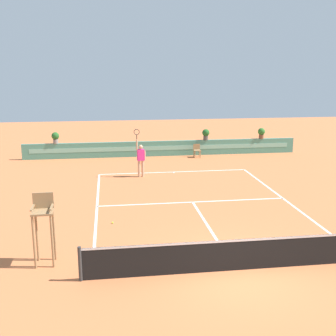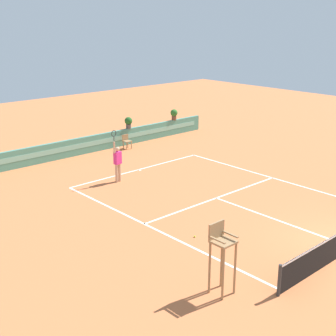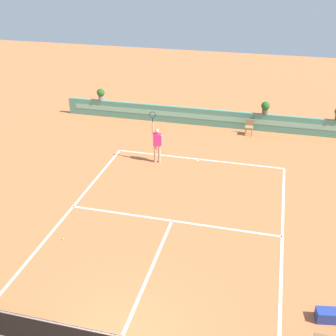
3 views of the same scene
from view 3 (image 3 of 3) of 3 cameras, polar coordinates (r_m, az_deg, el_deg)
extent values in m
plane|color=#C66B3D|center=(16.23, 0.19, -7.79)|extent=(60.00, 60.00, 0.00)
cube|color=white|center=(21.20, 4.07, 1.18)|extent=(8.22, 0.10, 0.01)
cube|color=white|center=(16.54, 0.53, -7.00)|extent=(8.22, 0.10, 0.01)
cube|color=white|center=(14.11, -2.66, -14.14)|extent=(0.10, 6.40, 0.01)
cube|color=white|center=(17.47, -13.11, -5.76)|extent=(0.10, 11.89, 0.01)
cube|color=white|center=(15.89, 14.89, -9.74)|extent=(0.10, 11.89, 0.01)
cube|color=white|center=(21.11, 4.02, 1.07)|extent=(0.10, 0.20, 0.01)
cube|color=white|center=(11.34, -7.73, -21.00)|extent=(8.82, 0.03, 0.06)
cube|color=#4C8E7A|center=(25.09, 6.02, 6.61)|extent=(18.00, 0.20, 1.00)
cube|color=#7ABCA8|center=(24.97, 5.98, 6.64)|extent=(17.10, 0.01, 0.28)
cylinder|color=#99754C|center=(24.11, 10.22, 4.73)|extent=(0.05, 0.05, 0.45)
cylinder|color=#99754C|center=(24.09, 11.05, 4.64)|extent=(0.05, 0.05, 0.45)
cylinder|color=#99754C|center=(24.43, 10.30, 5.04)|extent=(0.05, 0.05, 0.45)
cylinder|color=#99754C|center=(24.42, 11.12, 4.94)|extent=(0.05, 0.05, 0.45)
cube|color=#99754C|center=(24.17, 10.72, 5.37)|extent=(0.44, 0.44, 0.04)
cube|color=#99754C|center=(24.28, 10.80, 5.98)|extent=(0.44, 0.04, 0.36)
cube|color=navy|center=(13.45, 20.55, -17.86)|extent=(0.75, 0.48, 0.36)
cylinder|color=tan|center=(20.67, -1.16, 1.90)|extent=(0.14, 0.14, 0.90)
cylinder|color=tan|center=(20.69, -1.71, 1.92)|extent=(0.14, 0.14, 0.90)
cube|color=#E52D84|center=(20.36, -1.46, 3.81)|extent=(0.39, 0.27, 0.60)
sphere|color=tan|center=(20.19, -1.47, 4.93)|extent=(0.22, 0.22, 0.22)
cylinder|color=tan|center=(20.17, -2.04, 5.26)|extent=(0.09, 0.09, 0.55)
cylinder|color=black|center=(20.02, -2.06, 6.37)|extent=(0.04, 0.04, 0.24)
torus|color=#262626|center=(19.92, -2.07, 7.07)|extent=(0.31, 0.08, 0.31)
cylinder|color=tan|center=(20.36, -0.84, 3.66)|extent=(0.09, 0.09, 0.50)
sphere|color=#CCE033|center=(16.00, -13.75, -9.14)|extent=(0.07, 0.07, 0.07)
cylinder|color=gray|center=(26.64, -8.86, 9.15)|extent=(0.32, 0.32, 0.28)
sphere|color=#235B23|center=(26.54, -8.92, 9.86)|extent=(0.48, 0.48, 0.48)
cylinder|color=#514C47|center=(24.66, 12.73, 7.29)|extent=(0.32, 0.32, 0.28)
sphere|color=#235B23|center=(24.55, 12.81, 8.05)|extent=(0.48, 0.48, 0.48)
camera|label=1|loc=(8.62, -91.89, -29.52)|focal=45.22mm
camera|label=2|loc=(18.03, -74.33, 1.82)|focal=50.92mm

